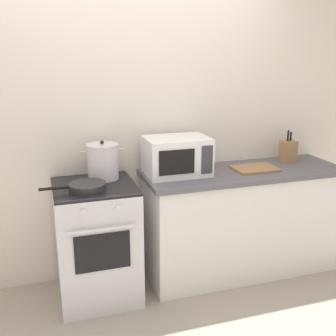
{
  "coord_description": "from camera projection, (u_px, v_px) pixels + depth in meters",
  "views": [
    {
      "loc": [
        -0.7,
        -2.3,
        1.87
      ],
      "look_at": [
        0.23,
        0.6,
        1.0
      ],
      "focal_mm": 43.61,
      "sensor_mm": 36.0,
      "label": 1
    }
  ],
  "objects": [
    {
      "name": "microwave",
      "position": [
        177.0,
        156.0,
        3.24
      ],
      "size": [
        0.5,
        0.37,
        0.3
      ],
      "color": "white",
      "rests_on": "countertop_right"
    },
    {
      "name": "back_wall",
      "position": [
        163.0,
        128.0,
        3.45
      ],
      "size": [
        4.4,
        0.1,
        2.5
      ],
      "primitive_type": "cube",
      "color": "silver",
      "rests_on": "ground_plane"
    },
    {
      "name": "lower_cabinet_right",
      "position": [
        241.0,
        223.0,
        3.53
      ],
      "size": [
        1.64,
        0.56,
        0.88
      ],
      "primitive_type": "cube",
      "color": "white",
      "rests_on": "ground_plane"
    },
    {
      "name": "knife_block",
      "position": [
        288.0,
        151.0,
        3.62
      ],
      "size": [
        0.13,
        0.1,
        0.28
      ],
      "color": "#997047",
      "rests_on": "countertop_right"
    },
    {
      "name": "frying_pan",
      "position": [
        86.0,
        187.0,
        2.9
      ],
      "size": [
        0.46,
        0.26,
        0.05
      ],
      "color": "#28282B",
      "rests_on": "stove"
    },
    {
      "name": "cutting_board",
      "position": [
        255.0,
        168.0,
        3.4
      ],
      "size": [
        0.36,
        0.26,
        0.02
      ],
      "primitive_type": "cube",
      "color": "#997047",
      "rests_on": "countertop_right"
    },
    {
      "name": "stove",
      "position": [
        97.0,
        242.0,
        3.14
      ],
      "size": [
        0.6,
        0.64,
        0.92
      ],
      "color": "silver",
      "rests_on": "ground_plane"
    },
    {
      "name": "stock_pot",
      "position": [
        103.0,
        161.0,
        3.13
      ],
      "size": [
        0.33,
        0.25,
        0.3
      ],
      "color": "silver",
      "rests_on": "stove"
    },
    {
      "name": "ground_plane",
      "position": [
        163.0,
        332.0,
        2.82
      ],
      "size": [
        10.0,
        10.0,
        0.0
      ],
      "primitive_type": "plane",
      "color": "#9E9384"
    },
    {
      "name": "countertop_right",
      "position": [
        244.0,
        172.0,
        3.4
      ],
      "size": [
        1.7,
        0.6,
        0.04
      ],
      "primitive_type": "cube",
      "color": "#59595E",
      "rests_on": "lower_cabinet_right"
    }
  ]
}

